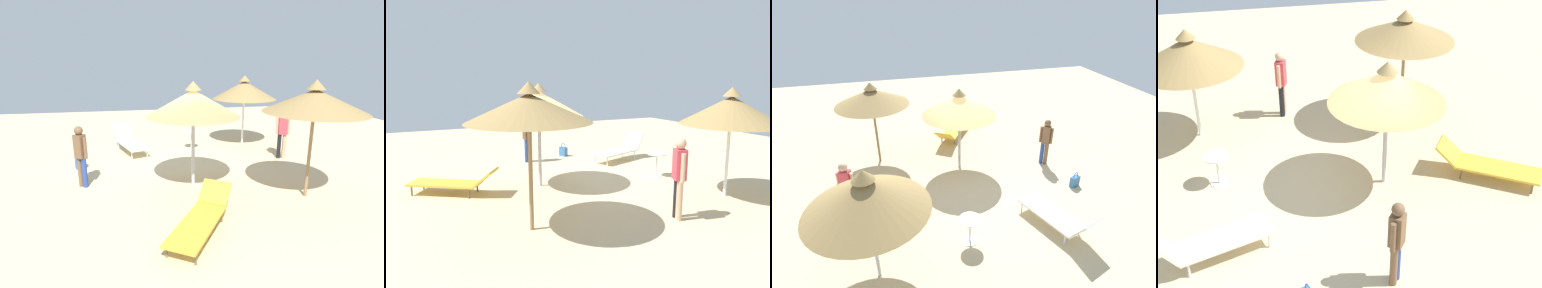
{
  "view_description": "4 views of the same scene",
  "coord_description": "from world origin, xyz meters",
  "views": [
    {
      "loc": [
        -8.08,
        1.41,
        3.23
      ],
      "look_at": [
        0.37,
        -0.24,
        0.83
      ],
      "focal_mm": 28.56,
      "sensor_mm": 36.0,
      "label": 1
    },
    {
      "loc": [
        -3.87,
        -8.76,
        2.87
      ],
      "look_at": [
        0.32,
        -0.07,
        1.05
      ],
      "focal_mm": 33.28,
      "sensor_mm": 36.0,
      "label": 2
    },
    {
      "loc": [
        7.96,
        -2.25,
        5.58
      ],
      "look_at": [
        -0.18,
        -0.05,
        1.16
      ],
      "focal_mm": 29.24,
      "sensor_mm": 36.0,
      "label": 3
    },
    {
      "loc": [
        1.85,
        9.36,
        6.92
      ],
      "look_at": [
        -0.04,
        0.06,
        1.08
      ],
      "focal_mm": 53.07,
      "sensor_mm": 36.0,
      "label": 4
    }
  ],
  "objects": [
    {
      "name": "parasol_umbrella_edge",
      "position": [
        3.02,
        -2.78,
        2.1
      ],
      "size": [
        2.41,
        2.41,
        2.65
      ],
      "color": "white",
      "rests_on": "ground"
    },
    {
      "name": "side_table_round",
      "position": [
        2.59,
        -0.65,
        0.46
      ],
      "size": [
        0.53,
        0.53,
        0.68
      ],
      "color": "silver",
      "rests_on": "ground"
    },
    {
      "name": "person_standing_near_left",
      "position": [
        -0.25,
        2.77,
        0.91
      ],
      "size": [
        0.32,
        0.36,
        1.62
      ],
      "color": "brown",
      "rests_on": "ground"
    },
    {
      "name": "ground",
      "position": [
        0.0,
        0.0,
        -0.05
      ],
      "size": [
        24.0,
        24.0,
        0.1
      ],
      "primitive_type": "cube",
      "color": "beige"
    },
    {
      "name": "parasol_umbrella_back",
      "position": [
        -0.79,
        -0.04,
        2.19
      ],
      "size": [
        2.31,
        2.31,
        2.73
      ],
      "color": "#B2B2B7",
      "rests_on": "ground"
    },
    {
      "name": "handbag",
      "position": [
        1.22,
        3.06,
        0.18
      ],
      "size": [
        0.25,
        0.33,
        0.49
      ],
      "color": "#336699",
      "rests_on": "ground"
    },
    {
      "name": "lounge_chair_near_right",
      "position": [
        2.76,
        1.59,
        0.39
      ],
      "size": [
        2.19,
        1.3,
        0.88
      ],
      "color": "silver",
      "rests_on": "ground"
    },
    {
      "name": "lounge_chair_center",
      "position": [
        -2.95,
        0.22,
        0.31
      ],
      "size": [
        2.18,
        1.72,
        0.66
      ],
      "color": "gold",
      "rests_on": "ground"
    },
    {
      "name": "person_standing_far_left",
      "position": [
        0.98,
        -3.41,
        0.96
      ],
      "size": [
        0.3,
        0.43,
        1.69
      ],
      "color": "tan",
      "rests_on": "ground"
    },
    {
      "name": "parasol_umbrella_far_right",
      "position": [
        -1.88,
        -2.62,
        2.33
      ],
      "size": [
        2.33,
        2.33,
        2.8
      ],
      "color": "olive",
      "rests_on": "ground"
    }
  ]
}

